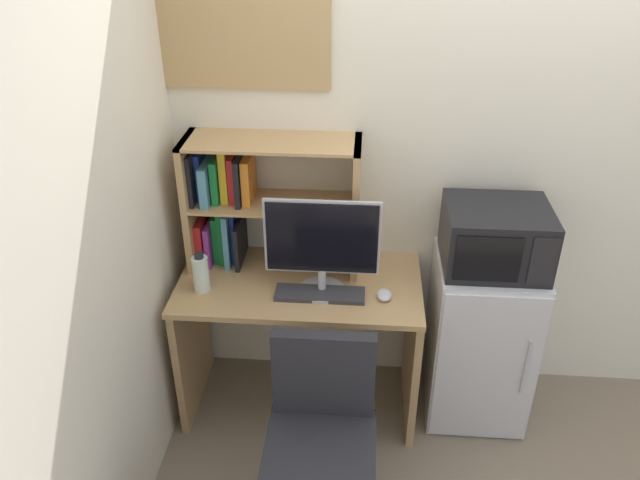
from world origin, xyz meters
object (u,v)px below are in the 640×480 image
object	(u,v)px
monitor	(322,243)
keyboard	(320,294)
computer_mouse	(384,295)
desk_chair	(321,452)
microwave	(496,237)
water_bottle	(201,273)
hutch_bookshelf	(246,200)
mini_fridge	(479,339)
wall_corkboard	(241,38)

from	to	relation	value
monitor	keyboard	bearing A→B (deg)	-100.32
computer_mouse	desk_chair	bearing A→B (deg)	-113.34
computer_mouse	microwave	bearing A→B (deg)	16.85
keyboard	monitor	bearing A→B (deg)	79.68
water_bottle	hutch_bookshelf	bearing A→B (deg)	57.99
hutch_bookshelf	mini_fridge	xyz separation A→B (m)	(1.16, -0.13, -0.66)
monitor	wall_corkboard	world-z (taller)	wall_corkboard
keyboard	hutch_bookshelf	bearing A→B (deg)	142.97
hutch_bookshelf	computer_mouse	distance (m)	0.79
water_bottle	mini_fridge	distance (m)	1.40
monitor	keyboard	distance (m)	0.25
desk_chair	wall_corkboard	world-z (taller)	wall_corkboard
hutch_bookshelf	monitor	xyz separation A→B (m)	(0.38, -0.25, -0.08)
hutch_bookshelf	monitor	world-z (taller)	hutch_bookshelf
monitor	computer_mouse	xyz separation A→B (m)	(0.29, -0.03, -0.24)
monitor	desk_chair	distance (m)	0.88
monitor	mini_fridge	size ratio (longest dim) A/B	0.59
monitor	keyboard	size ratio (longest dim) A/B	1.26
hutch_bookshelf	keyboard	distance (m)	0.57
computer_mouse	hutch_bookshelf	bearing A→B (deg)	157.47
microwave	wall_corkboard	bearing A→B (deg)	167.88
hutch_bookshelf	desk_chair	xyz separation A→B (m)	(0.42, -0.85, -0.72)
hutch_bookshelf	computer_mouse	size ratio (longest dim) A/B	8.53
computer_mouse	water_bottle	bearing A→B (deg)	179.86
mini_fridge	wall_corkboard	distance (m)	1.82
hutch_bookshelf	computer_mouse	xyz separation A→B (m)	(0.67, -0.28, -0.32)
monitor	wall_corkboard	size ratio (longest dim) A/B	0.66
hutch_bookshelf	microwave	world-z (taller)	hutch_bookshelf
keyboard	desk_chair	world-z (taller)	desk_chair
mini_fridge	monitor	bearing A→B (deg)	-171.65
monitor	water_bottle	world-z (taller)	monitor
wall_corkboard	microwave	bearing A→B (deg)	-12.12
mini_fridge	microwave	size ratio (longest dim) A/B	1.90
mini_fridge	microwave	distance (m)	0.58
hutch_bookshelf	water_bottle	bearing A→B (deg)	-122.01
water_bottle	wall_corkboard	distance (m)	1.06
monitor	desk_chair	bearing A→B (deg)	-86.12
water_bottle	desk_chair	distance (m)	0.95
water_bottle	microwave	bearing A→B (deg)	6.27
computer_mouse	wall_corkboard	bearing A→B (deg)	149.29
water_bottle	keyboard	bearing A→B (deg)	-0.82
microwave	hutch_bookshelf	bearing A→B (deg)	173.65
hutch_bookshelf	water_bottle	world-z (taller)	hutch_bookshelf
wall_corkboard	mini_fridge	bearing A→B (deg)	-12.26
hutch_bookshelf	wall_corkboard	bearing A→B (deg)	90.05
hutch_bookshelf	monitor	bearing A→B (deg)	-32.76
desk_chair	keyboard	bearing A→B (deg)	94.82
monitor	microwave	size ratio (longest dim) A/B	1.12
microwave	wall_corkboard	distance (m)	1.43
mini_fridge	wall_corkboard	size ratio (longest dim) A/B	1.12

